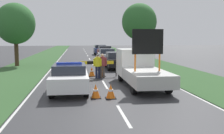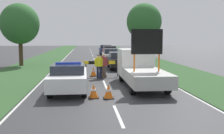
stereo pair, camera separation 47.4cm
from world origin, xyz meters
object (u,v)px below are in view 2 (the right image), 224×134
object	(u,v)px
queued_car_sedan_black	(118,60)
roadside_tree_near_right	(144,22)
pedestrian_civilian	(104,64)
traffic_cone_near_police	(93,72)
work_truck	(139,67)
police_car	(69,77)
traffic_cone_lane_edge	(104,72)
roadside_tree_near_left	(20,24)
traffic_cone_near_truck	(94,91)
road_barrier	(102,64)
traffic_cone_behind_barrier	(69,78)
queued_car_hatch_blue	(105,50)
traffic_cone_centre_front	(108,91)
queued_car_van_white	(111,55)
queued_car_wagon_maroon	(109,51)
police_officer	(99,64)

from	to	relation	value
queued_car_sedan_black	roadside_tree_near_right	bearing A→B (deg)	-112.90
pedestrian_civilian	traffic_cone_near_police	distance (m)	1.32
work_truck	roadside_tree_near_right	xyz separation A→B (m)	(4.81, 20.12, 3.93)
police_car	traffic_cone_lane_edge	world-z (taller)	police_car
traffic_cone_near_police	roadside_tree_near_left	bearing A→B (deg)	131.64
queued_car_sedan_black	work_truck	bearing A→B (deg)	91.47
traffic_cone_near_truck	queued_car_sedan_black	xyz separation A→B (m)	(2.63, 11.49, 0.46)
road_barrier	traffic_cone_near_truck	world-z (taller)	road_barrier
traffic_cone_behind_barrier	roadside_tree_near_right	distance (m)	21.53
traffic_cone_lane_edge	queued_car_hatch_blue	bearing A→B (deg)	85.30
road_barrier	traffic_cone_near_police	distance (m)	0.89
work_truck	roadside_tree_near_left	size ratio (longest dim) A/B	1.03
traffic_cone_centre_front	queued_car_sedan_black	world-z (taller)	queued_car_sedan_black
queued_car_van_white	pedestrian_civilian	bearing A→B (deg)	82.11
traffic_cone_near_police	traffic_cone_near_truck	xyz separation A→B (m)	(-0.21, -7.00, -0.01)
police_car	queued_car_wagon_maroon	xyz separation A→B (m)	(4.30, 23.40, 0.09)
police_car	queued_car_hatch_blue	size ratio (longest dim) A/B	1.13
traffic_cone_near_truck	roadside_tree_near_right	size ratio (longest dim) A/B	0.09
traffic_cone_near_police	queued_car_hatch_blue	distance (m)	24.20
traffic_cone_near_police	traffic_cone_lane_edge	xyz separation A→B (m)	(0.76, -0.11, -0.03)
roadside_tree_near_left	queued_car_hatch_blue	bearing A→B (deg)	59.03
queued_car_van_white	queued_car_hatch_blue	xyz separation A→B (m)	(0.34, 12.62, 0.04)
traffic_cone_centre_front	queued_car_hatch_blue	world-z (taller)	queued_car_hatch_blue
traffic_cone_near_truck	queued_car_hatch_blue	xyz separation A→B (m)	(2.96, 31.04, 0.51)
queued_car_wagon_maroon	roadside_tree_near_right	xyz separation A→B (m)	(4.59, -1.73, 4.11)
traffic_cone_centre_front	roadside_tree_near_right	bearing A→B (deg)	73.51
road_barrier	traffic_cone_centre_front	size ratio (longest dim) A/B	4.24
traffic_cone_lane_edge	roadside_tree_near_right	xyz separation A→B (m)	(6.67, 16.48, 4.65)
traffic_cone_behind_barrier	queued_car_hatch_blue	distance (m)	27.00
traffic_cone_near_truck	queued_car_hatch_blue	world-z (taller)	queued_car_hatch_blue
traffic_cone_near_truck	queued_car_van_white	size ratio (longest dim) A/B	0.16
road_barrier	roadside_tree_near_right	world-z (taller)	roadside_tree_near_right
road_barrier	queued_car_hatch_blue	distance (m)	24.39
pedestrian_civilian	queued_car_sedan_black	size ratio (longest dim) A/B	0.38
queued_car_van_white	traffic_cone_behind_barrier	bearing A→B (deg)	74.09
traffic_cone_near_truck	work_truck	bearing A→B (deg)	48.76
traffic_cone_near_police	traffic_cone_near_truck	size ratio (longest dim) A/B	1.04
queued_car_hatch_blue	roadside_tree_near_right	world-z (taller)	roadside_tree_near_right
traffic_cone_lane_edge	queued_car_hatch_blue	xyz separation A→B (m)	(1.98, 24.15, 0.52)
work_truck	police_officer	distance (m)	3.55
queued_car_wagon_maroon	queued_car_hatch_blue	bearing A→B (deg)	-89.02
police_officer	roadside_tree_near_right	xyz separation A→B (m)	(7.08, 17.40, 3.97)
road_barrier	traffic_cone_centre_front	xyz separation A→B (m)	(-0.14, -6.90, -0.61)
work_truck	queued_car_wagon_maroon	distance (m)	21.85
traffic_cone_near_truck	traffic_cone_lane_edge	world-z (taller)	traffic_cone_near_truck
traffic_cone_lane_edge	queued_car_sedan_black	world-z (taller)	queued_car_sedan_black
police_car	traffic_cone_near_police	xyz separation A→B (m)	(1.45, 5.31, -0.41)
traffic_cone_behind_barrier	queued_car_van_white	xyz separation A→B (m)	(4.00, 14.02, 0.54)
police_officer	queued_car_van_white	xyz separation A→B (m)	(2.04, 12.45, -0.19)
work_truck	roadside_tree_near_right	world-z (taller)	roadside_tree_near_right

